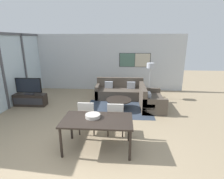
# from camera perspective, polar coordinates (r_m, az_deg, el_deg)

# --- Properties ---
(ground_plane) EXTENTS (24.00, 24.00, 0.00)m
(ground_plane) POSITION_cam_1_polar(r_m,az_deg,el_deg) (4.06, -11.46, -23.42)
(ground_plane) COLOR #9E896B
(wall_back) EXTENTS (7.86, 0.09, 2.80)m
(wall_back) POSITION_cam_1_polar(r_m,az_deg,el_deg) (8.96, -1.95, 8.75)
(wall_back) COLOR silver
(wall_back) RESTS_ON ground_plane
(window_wall_left) EXTENTS (0.07, 5.84, 2.80)m
(window_wall_left) POSITION_cam_1_polar(r_m,az_deg,el_deg) (7.43, -32.36, 5.70)
(window_wall_left) COLOR silver
(window_wall_left) RESTS_ON ground_plane
(area_rug) EXTENTS (2.49, 1.85, 0.01)m
(area_rug) POSITION_cam_1_polar(r_m,az_deg,el_deg) (6.71, 2.22, -6.27)
(area_rug) COLOR #333D4C
(area_rug) RESTS_ON ground_plane
(tv_console) EXTENTS (1.25, 0.40, 0.47)m
(tv_console) POSITION_cam_1_polar(r_m,az_deg,el_deg) (7.68, -25.09, -3.06)
(tv_console) COLOR black
(tv_console) RESTS_ON ground_plane
(television) EXTENTS (1.02, 0.20, 0.65)m
(television) POSITION_cam_1_polar(r_m,az_deg,el_deg) (7.53, -25.59, 0.95)
(television) COLOR #2D2D33
(television) RESTS_ON tv_console
(sofa_main) EXTENTS (2.11, 0.86, 0.87)m
(sofa_main) POSITION_cam_1_polar(r_m,az_deg,el_deg) (7.87, 2.54, -0.69)
(sofa_main) COLOR #51473D
(sofa_main) RESTS_ON ground_plane
(sofa_side) EXTENTS (0.86, 1.51, 0.87)m
(sofa_side) POSITION_cam_1_polar(r_m,az_deg,el_deg) (6.85, 12.15, -3.66)
(sofa_side) COLOR #51473D
(sofa_side) RESTS_ON ground_plane
(coffee_table) EXTENTS (0.95, 0.95, 0.38)m
(coffee_table) POSITION_cam_1_polar(r_m,az_deg,el_deg) (6.60, 2.24, -3.99)
(coffee_table) COLOR black
(coffee_table) RESTS_ON ground_plane
(dining_table) EXTENTS (1.64, 0.90, 0.77)m
(dining_table) POSITION_cam_1_polar(r_m,az_deg,el_deg) (4.16, -4.81, -10.64)
(dining_table) COLOR black
(dining_table) RESTS_ON ground_plane
(dining_chair_left) EXTENTS (0.46, 0.46, 0.95)m
(dining_chair_left) POSITION_cam_1_polar(r_m,az_deg,el_deg) (4.92, -8.16, -8.47)
(dining_chair_left) COLOR beige
(dining_chair_left) RESTS_ON ground_plane
(dining_chair_centre) EXTENTS (0.46, 0.46, 0.95)m
(dining_chair_centre) POSITION_cam_1_polar(r_m,az_deg,el_deg) (4.78, 1.17, -9.01)
(dining_chair_centre) COLOR beige
(dining_chair_centre) RESTS_ON ground_plane
(fruit_bowl) EXTENTS (0.36, 0.36, 0.08)m
(fruit_bowl) POSITION_cam_1_polar(r_m,az_deg,el_deg) (4.21, -6.28, -8.48)
(fruit_bowl) COLOR #B7B2A8
(fruit_bowl) RESTS_ON dining_table
(floor_lamp) EXTENTS (0.33, 0.33, 1.58)m
(floor_lamp) POSITION_cam_1_polar(r_m,az_deg,el_deg) (7.76, 12.41, 6.65)
(floor_lamp) COLOR #2D2D33
(floor_lamp) RESTS_ON ground_plane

